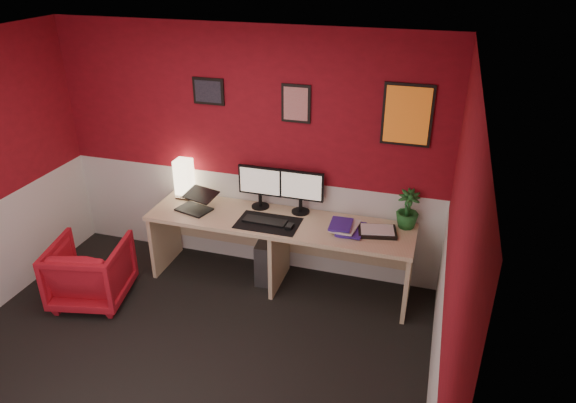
% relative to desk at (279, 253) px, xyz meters
% --- Properties ---
extents(ground, '(4.00, 3.50, 0.01)m').
position_rel_desk_xyz_m(ground, '(-0.45, -1.41, -0.36)').
color(ground, black).
rests_on(ground, ground).
extents(ceiling, '(4.00, 3.50, 0.01)m').
position_rel_desk_xyz_m(ceiling, '(-0.45, -1.41, 2.13)').
color(ceiling, white).
rests_on(ceiling, ground).
extents(wall_back, '(4.00, 0.01, 2.50)m').
position_rel_desk_xyz_m(wall_back, '(-0.45, 0.34, 0.89)').
color(wall_back, maroon).
rests_on(wall_back, ground).
extents(wall_right, '(0.01, 3.50, 2.50)m').
position_rel_desk_xyz_m(wall_right, '(1.55, -1.41, 0.89)').
color(wall_right, maroon).
rests_on(wall_right, ground).
extents(wainscot_back, '(4.00, 0.01, 1.00)m').
position_rel_desk_xyz_m(wainscot_back, '(-0.45, 0.34, 0.14)').
color(wainscot_back, silver).
rests_on(wainscot_back, ground).
extents(wainscot_right, '(0.01, 3.50, 1.00)m').
position_rel_desk_xyz_m(wainscot_right, '(1.55, -1.41, 0.14)').
color(wainscot_right, silver).
rests_on(wainscot_right, ground).
extents(desk, '(2.60, 0.65, 0.73)m').
position_rel_desk_xyz_m(desk, '(0.00, 0.00, 0.00)').
color(desk, '#D0B385').
rests_on(desk, ground).
extents(shoji_lamp, '(0.16, 0.16, 0.40)m').
position_rel_desk_xyz_m(shoji_lamp, '(-1.10, 0.21, 0.56)').
color(shoji_lamp, '#FFE5B2').
rests_on(shoji_lamp, desk).
extents(laptop, '(0.38, 0.31, 0.22)m').
position_rel_desk_xyz_m(laptop, '(-0.88, -0.04, 0.47)').
color(laptop, black).
rests_on(laptop, desk).
extents(monitor_left, '(0.45, 0.06, 0.58)m').
position_rel_desk_xyz_m(monitor_left, '(-0.27, 0.22, 0.66)').
color(monitor_left, black).
rests_on(monitor_left, desk).
extents(monitor_right, '(0.45, 0.06, 0.58)m').
position_rel_desk_xyz_m(monitor_right, '(0.15, 0.23, 0.66)').
color(monitor_right, black).
rests_on(monitor_right, desk).
extents(desk_mat, '(0.60, 0.38, 0.01)m').
position_rel_desk_xyz_m(desk_mat, '(-0.08, -0.09, 0.37)').
color(desk_mat, black).
rests_on(desk_mat, desk).
extents(keyboard, '(0.42, 0.15, 0.02)m').
position_rel_desk_xyz_m(keyboard, '(-0.12, -0.08, 0.38)').
color(keyboard, black).
rests_on(keyboard, desk_mat).
extents(mouse, '(0.06, 0.10, 0.03)m').
position_rel_desk_xyz_m(mouse, '(0.14, -0.12, 0.39)').
color(mouse, black).
rests_on(mouse, desk_mat).
extents(book_bottom, '(0.25, 0.33, 0.03)m').
position_rel_desk_xyz_m(book_bottom, '(0.58, -0.01, 0.38)').
color(book_bottom, '#3A2094').
rests_on(book_bottom, desk).
extents(book_middle, '(0.26, 0.34, 0.02)m').
position_rel_desk_xyz_m(book_middle, '(0.53, 0.01, 0.40)').
color(book_middle, silver).
rests_on(book_middle, book_bottom).
extents(book_top, '(0.21, 0.28, 0.03)m').
position_rel_desk_xyz_m(book_top, '(0.51, -0.03, 0.43)').
color(book_top, '#3A2094').
rests_on(book_top, book_middle).
extents(zen_tray, '(0.39, 0.32, 0.03)m').
position_rel_desk_xyz_m(zen_tray, '(0.94, 0.03, 0.38)').
color(zen_tray, black).
rests_on(zen_tray, desk).
extents(potted_plant, '(0.23, 0.23, 0.37)m').
position_rel_desk_xyz_m(potted_plant, '(1.19, 0.23, 0.55)').
color(potted_plant, '#19591E').
rests_on(potted_plant, desk).
extents(pc_tower, '(0.24, 0.47, 0.45)m').
position_rel_desk_xyz_m(pc_tower, '(-0.14, 0.09, -0.14)').
color(pc_tower, '#99999E').
rests_on(pc_tower, ground).
extents(armchair, '(0.80, 0.82, 0.63)m').
position_rel_desk_xyz_m(armchair, '(-1.65, -0.77, -0.05)').
color(armchair, red).
rests_on(armchair, ground).
extents(art_left, '(0.32, 0.02, 0.26)m').
position_rel_desk_xyz_m(art_left, '(-0.81, 0.33, 1.49)').
color(art_left, black).
rests_on(art_left, wall_back).
extents(art_center, '(0.28, 0.02, 0.36)m').
position_rel_desk_xyz_m(art_center, '(0.07, 0.33, 1.44)').
color(art_center, red).
rests_on(art_center, wall_back).
extents(art_right, '(0.44, 0.02, 0.56)m').
position_rel_desk_xyz_m(art_right, '(1.09, 0.33, 1.42)').
color(art_right, orange).
rests_on(art_right, wall_back).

